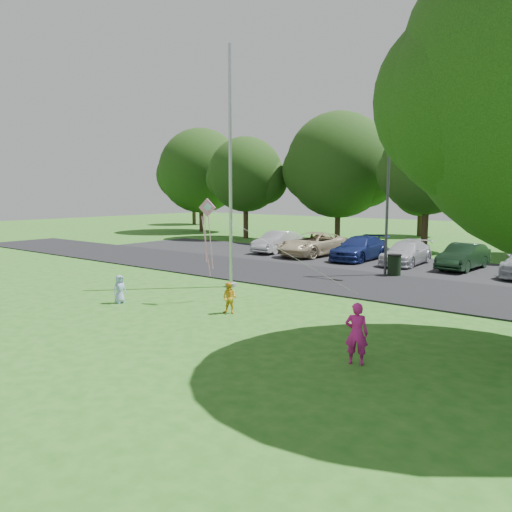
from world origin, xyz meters
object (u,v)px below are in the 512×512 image
Objects in this scene: street_lamp at (393,193)px; woman at (357,333)px; trash_can at (394,265)px; child_blue at (120,289)px; kite at (210,220)px; child_yellow at (230,298)px; flagpole at (231,189)px.

street_lamp is 13.33m from woman.
street_lamp is 6.22× the size of trash_can.
kite is at bearing -46.26° from child_blue.
woman reaches higher than child_yellow.
woman reaches higher than trash_can.
child_blue is 0.13× the size of kite.
child_yellow reaches higher than child_blue.
child_yellow is (-1.21, -10.32, -3.45)m from street_lamp.
woman is at bearing -34.25° from child_yellow.
flagpole is at bearing -123.10° from trash_can.
kite is at bearing 138.89° from child_yellow.
woman is 1.44× the size of child_blue.
flagpole is 6.00m from child_yellow.
trash_can reaches higher than child_blue.
street_lamp is 6.24× the size of child_yellow.
woman reaches higher than child_blue.
child_yellow is at bearing -97.32° from trash_can.
trash_can is at bearing 66.77° from child_yellow.
kite is (1.51, -2.88, -1.13)m from flagpole.
flagpole is 6.23m from child_blue.
street_lamp is 13.27m from child_blue.
street_lamp reaches higher than child_blue.
kite is (-2.80, -9.57, -0.94)m from street_lamp.
flagpole reaches higher than trash_can.
flagpole is 9.39× the size of trash_can.
kite reaches higher than trash_can.
trash_can is at bearing 56.90° from flagpole.
street_lamp reaches higher than kite.
street_lamp is (4.31, 6.69, -0.19)m from flagpole.
trash_can reaches higher than child_yellow.
street_lamp is 0.86× the size of kite.
kite is (-1.59, 0.75, 2.51)m from child_yellow.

